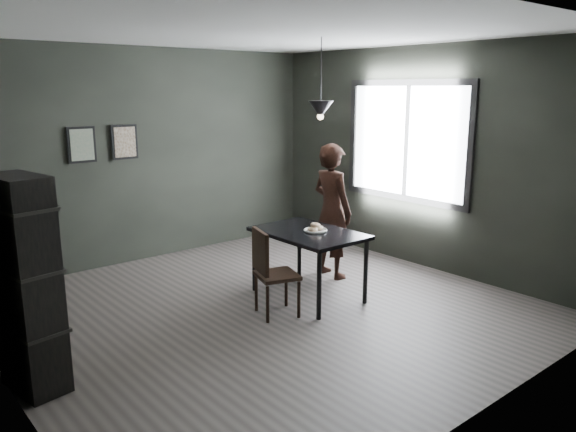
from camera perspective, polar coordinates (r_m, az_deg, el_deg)
ground at (r=5.98m, az=-2.29°, el=-9.48°), size 5.00×5.00×0.00m
back_wall at (r=7.72m, az=-13.89°, el=6.00°), size 5.00×0.10×2.80m
ceiling at (r=5.56m, az=-2.57°, el=18.30°), size 5.00×5.00×0.02m
window_assembly at (r=7.46m, az=11.94°, el=7.42°), size 0.04×1.96×1.56m
cafe_table at (r=6.13m, az=2.09°, el=-2.28°), size 0.80×1.20×0.75m
white_plate at (r=6.11m, az=2.81°, el=-1.52°), size 0.23×0.23×0.01m
donut_pile at (r=6.10m, az=2.81°, el=-1.17°), size 0.21×0.16×0.09m
woman at (r=6.81m, az=4.49°, el=0.51°), size 0.42×0.61×1.64m
wood_chair at (r=5.66m, az=-1.88°, el=-5.23°), size 0.49×0.49×0.90m
shelf_unit at (r=4.65m, az=-25.04°, el=-6.42°), size 0.40×0.60×1.67m
pendant_lamp at (r=6.16m, az=3.32°, el=10.79°), size 0.28×0.28×0.86m
framed_print_left at (r=7.32m, az=-20.22°, el=6.81°), size 0.34×0.04×0.44m
framed_print_right at (r=7.52m, az=-16.27°, el=7.23°), size 0.34×0.04×0.44m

